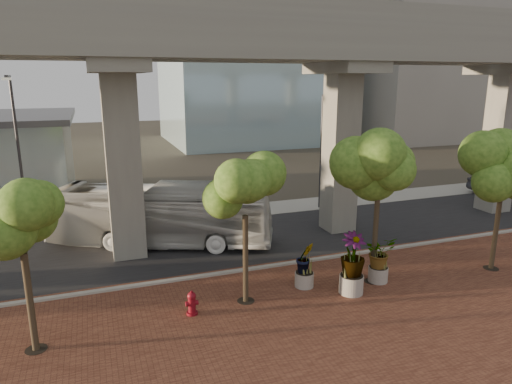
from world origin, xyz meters
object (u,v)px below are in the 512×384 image
object	(u,v)px
transit_bus	(162,215)
fire_hydrant	(192,303)
parked_car	(499,183)
planter_front	(379,254)

from	to	relation	value
transit_bus	fire_hydrant	distance (m)	8.17
parked_car	fire_hydrant	size ratio (longest dim) A/B	4.97
transit_bus	planter_front	size ratio (longest dim) A/B	5.63
transit_bus	fire_hydrant	bearing A→B (deg)	-156.98
parked_car	planter_front	xyz separation A→B (m)	(-18.52, -10.70, 0.55)
planter_front	transit_bus	bearing A→B (deg)	135.51
parked_car	planter_front	distance (m)	21.40
parked_car	planter_front	world-z (taller)	planter_front
fire_hydrant	planter_front	bearing A→B (deg)	0.45
transit_bus	planter_front	world-z (taller)	transit_bus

